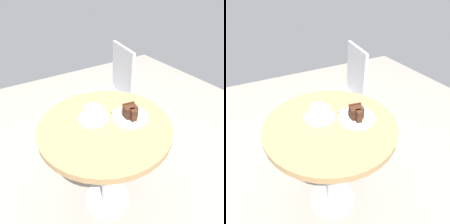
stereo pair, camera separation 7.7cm
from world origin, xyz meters
TOP-DOWN VIEW (x-y plane):
  - ground_plane at (0.00, 0.00)m, footprint 4.40×4.40m
  - cafe_table at (0.00, 0.00)m, footprint 0.69×0.69m
  - saucer at (-0.03, 0.07)m, footprint 0.17×0.17m
  - coffee_cup at (-0.03, 0.06)m, footprint 0.12×0.09m
  - teaspoon at (0.01, 0.06)m, footprint 0.05×0.09m
  - cake_plate at (0.14, -0.03)m, footprint 0.20×0.20m
  - cake_slice at (0.13, -0.04)m, footprint 0.08×0.09m
  - fork at (0.09, -0.00)m, footprint 0.03×0.16m
  - napkin at (0.18, -0.01)m, footprint 0.14×0.15m
  - cafe_chair at (0.42, 0.58)m, footprint 0.44×0.44m

SIDE VIEW (x-z plane):
  - ground_plane at x=0.00m, z-range -0.01..0.00m
  - cafe_chair at x=0.42m, z-range 0.08..0.94m
  - cafe_table at x=0.00m, z-range 0.23..0.93m
  - napkin at x=0.18m, z-range 0.70..0.70m
  - saucer at x=-0.03m, z-range 0.70..0.71m
  - cake_plate at x=0.14m, z-range 0.70..0.71m
  - teaspoon at x=0.01m, z-range 0.71..0.71m
  - fork at x=0.09m, z-range 0.71..0.71m
  - coffee_cup at x=-0.03m, z-range 0.71..0.77m
  - cake_slice at x=0.13m, z-range 0.71..0.78m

